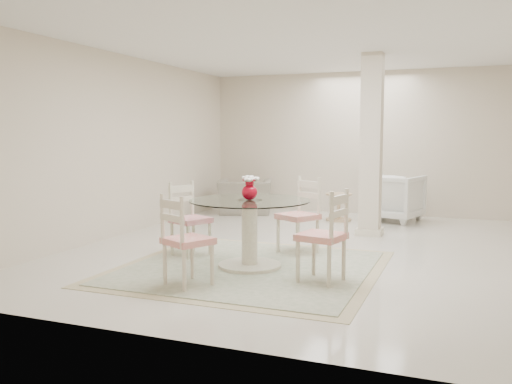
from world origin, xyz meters
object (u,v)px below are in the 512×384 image
(recliner_taupe, at_px, (245,197))
(dining_chair_west, at_px, (187,213))
(dining_chair_east, at_px, (328,229))
(dining_chair_north, at_px, (302,210))
(side_table, at_px, (339,208))
(red_vase, at_px, (250,188))
(dining_chair_south, at_px, (183,234))
(dining_table, at_px, (250,234))
(column, at_px, (371,145))
(armchair_white, at_px, (393,197))

(recliner_taupe, bearing_deg, dining_chair_west, 83.03)
(dining_chair_east, bearing_deg, dining_chair_west, -95.98)
(dining_chair_north, bearing_deg, side_table, 122.22)
(side_table, bearing_deg, dining_chair_west, -108.44)
(red_vase, xyz_separation_m, dining_chair_south, (-0.32, -0.96, -0.38))
(dining_chair_west, distance_m, dining_chair_south, 1.44)
(dining_table, bearing_deg, recliner_taupe, 113.06)
(column, bearing_deg, red_vase, -109.55)
(dining_table, bearing_deg, dining_chair_west, 161.54)
(column, relative_size, dining_chair_south, 2.64)
(dining_chair_south, bearing_deg, armchair_white, -79.28)
(dining_chair_east, bearing_deg, column, -166.95)
(armchair_white, bearing_deg, dining_chair_east, 104.70)
(armchair_white, bearing_deg, dining_table, 91.34)
(dining_chair_east, xyz_separation_m, dining_chair_south, (-1.29, -0.66, -0.02))
(dining_chair_east, relative_size, side_table, 2.19)
(red_vase, distance_m, armchair_white, 4.26)
(armchair_white, xyz_separation_m, side_table, (-0.90, -0.33, -0.19))
(dining_table, bearing_deg, dining_chair_east, -17.59)
(dining_chair_north, bearing_deg, red_vase, -79.43)
(armchair_white, bearing_deg, column, 100.07)
(dining_table, relative_size, side_table, 2.80)
(red_vase, relative_size, side_table, 0.56)
(dining_chair_north, bearing_deg, column, 99.22)
(dining_chair_north, bearing_deg, dining_chair_west, -124.26)
(dining_chair_east, distance_m, armchair_white, 4.40)
(dining_chair_east, distance_m, side_table, 4.16)
(column, distance_m, side_table, 1.79)
(dining_chair_south, distance_m, side_table, 4.76)
(dining_table, xyz_separation_m, dining_chair_south, (-0.32, -0.96, 0.14))
(dining_chair_west, relative_size, recliner_taupe, 1.02)
(column, distance_m, armchair_white, 1.78)
(dining_chair_north, distance_m, armchair_white, 3.22)
(side_table, bearing_deg, dining_chair_south, -96.12)
(dining_chair_north, relative_size, dining_chair_south, 1.05)
(armchair_white, bearing_deg, side_table, 36.39)
(dining_chair_east, height_order, dining_chair_south, dining_chair_east)
(dining_table, height_order, recliner_taupe, dining_table)
(red_vase, distance_m, dining_chair_west, 1.09)
(recliner_taupe, distance_m, armchair_white, 2.78)
(dining_table, relative_size, red_vase, 4.96)
(dining_chair_south, height_order, armchair_white, dining_chair_south)
(dining_table, distance_m, side_table, 3.77)
(dining_chair_north, height_order, dining_chair_west, dining_chair_north)
(red_vase, height_order, armchair_white, red_vase)
(dining_chair_east, xyz_separation_m, dining_chair_west, (-1.93, 0.63, -0.02))
(dining_table, xyz_separation_m, dining_chair_east, (0.97, -0.31, 0.16))
(dining_chair_north, bearing_deg, dining_chair_south, -79.37)
(recliner_taupe, relative_size, armchair_white, 1.10)
(dining_chair_west, relative_size, side_table, 2.10)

